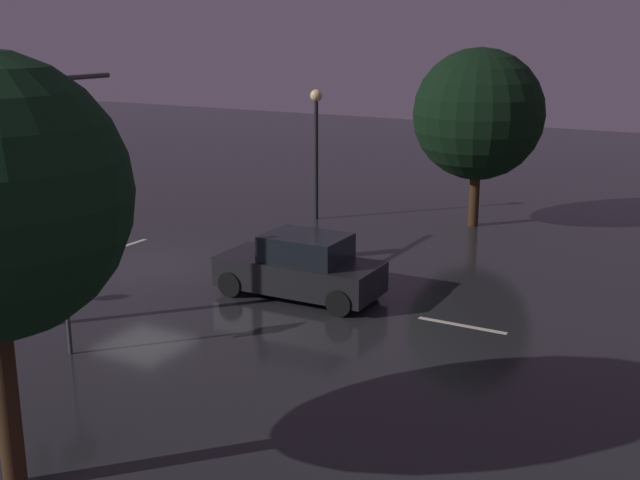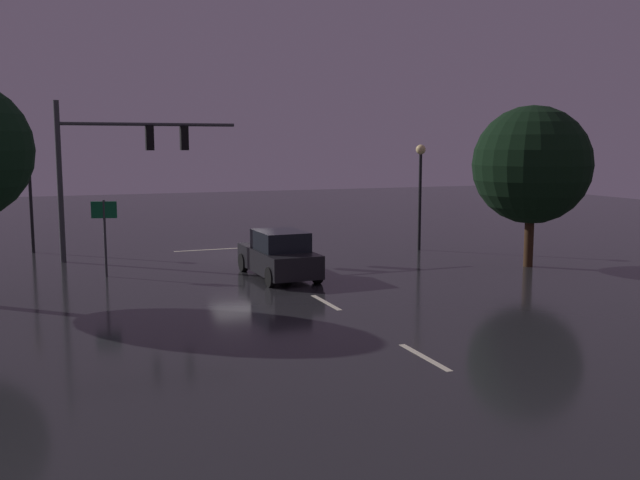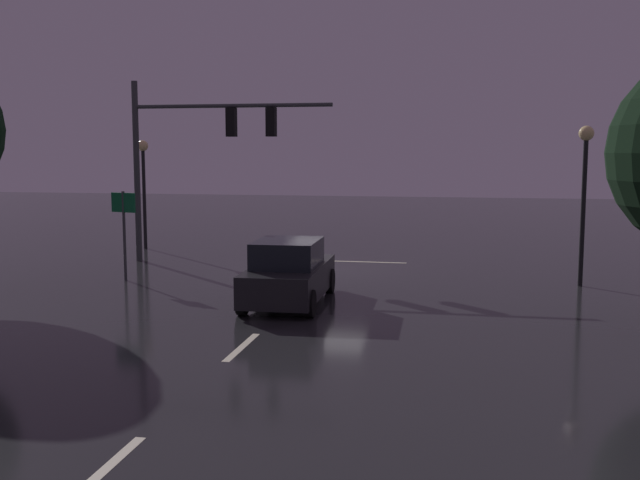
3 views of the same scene
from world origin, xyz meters
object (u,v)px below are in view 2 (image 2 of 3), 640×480
street_lamp_left_kerb (420,176)px  route_sign (104,222)px  car_approaching (279,255)px  tree_left_far (532,165)px  street_lamp_right_kerb (30,181)px  traffic_signal_assembly (119,154)px

street_lamp_left_kerb → route_sign: 13.89m
car_approaching → tree_left_far: 10.37m
street_lamp_left_kerb → street_lamp_right_kerb: 17.12m
street_lamp_left_kerb → route_sign: street_lamp_left_kerb is taller
route_sign → traffic_signal_assembly: bearing=-103.8°
car_approaching → street_lamp_left_kerb: size_ratio=0.93×
route_sign → tree_left_far: 16.13m
car_approaching → street_lamp_left_kerb: bearing=-153.0°
traffic_signal_assembly → tree_left_far: 16.51m
car_approaching → street_lamp_left_kerb: street_lamp_left_kerb is taller
traffic_signal_assembly → street_lamp_right_kerb: (3.48, -3.13, -1.20)m
traffic_signal_assembly → car_approaching: bearing=126.9°
car_approaching → route_sign: bearing=-22.6°
street_lamp_right_kerb → tree_left_far: size_ratio=0.71×
street_lamp_right_kerb → route_sign: 7.62m
street_lamp_left_kerb → tree_left_far: 5.73m
street_lamp_right_kerb → tree_left_far: 21.09m
car_approaching → tree_left_far: size_ratio=0.71×
car_approaching → route_sign: (5.77, -2.41, 1.20)m
street_lamp_right_kerb → route_sign: (-2.51, 7.10, -1.15)m
car_approaching → tree_left_far: bearing=172.2°
car_approaching → street_lamp_right_kerb: (8.28, -9.51, 2.35)m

